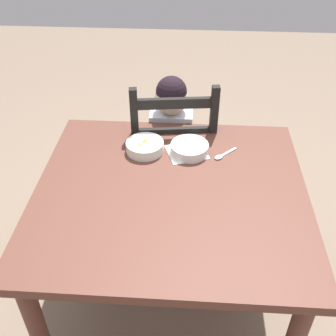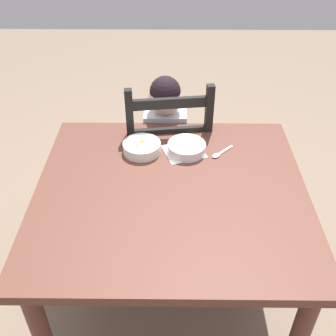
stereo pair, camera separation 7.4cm
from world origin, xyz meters
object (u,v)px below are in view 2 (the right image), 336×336
(spoon, at_px, (220,154))
(dining_chair, at_px, (167,161))
(child_figure, at_px, (166,136))
(bowl_of_peas, at_px, (187,148))
(dining_table, at_px, (172,208))
(bowl_of_carrots, at_px, (142,147))

(spoon, bearing_deg, dining_chair, 127.40)
(child_figure, xyz_separation_m, bowl_of_peas, (0.10, -0.29, 0.13))
(child_figure, bearing_deg, dining_table, -86.69)
(bowl_of_peas, distance_m, spoon, 0.15)
(dining_chair, bearing_deg, dining_table, -87.40)
(bowl_of_carrots, bearing_deg, dining_chair, 69.90)
(dining_chair, bearing_deg, child_figure, -149.47)
(child_figure, height_order, bowl_of_peas, child_figure)
(dining_table, relative_size, child_figure, 1.16)
(dining_table, xyz_separation_m, child_figure, (-0.03, 0.56, -0.00))
(child_figure, height_order, spoon, child_figure)
(dining_table, bearing_deg, dining_chair, 92.60)
(dining_table, distance_m, bowl_of_carrots, 0.32)
(dining_chair, relative_size, bowl_of_carrots, 5.69)
(dining_table, height_order, bowl_of_peas, bowl_of_peas)
(spoon, bearing_deg, bowl_of_peas, 172.36)
(dining_table, distance_m, dining_chair, 0.59)
(child_figure, distance_m, bowl_of_carrots, 0.34)
(dining_table, distance_m, spoon, 0.34)
(spoon, bearing_deg, child_figure, 128.51)
(child_figure, bearing_deg, dining_chair, 30.53)
(child_figure, bearing_deg, spoon, -51.49)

